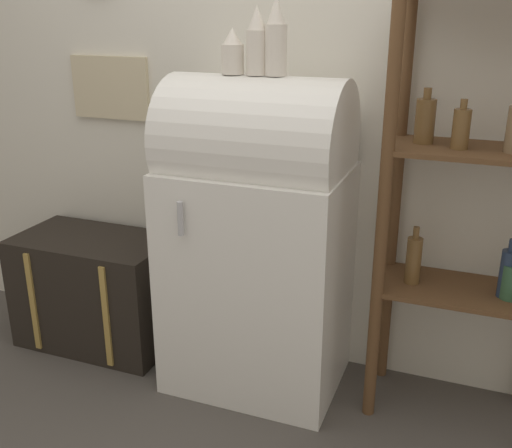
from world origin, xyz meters
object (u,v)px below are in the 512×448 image
Objects in this scene: vase_center at (258,43)px; vase_right at (276,39)px; suitcase_trunk at (97,290)px; refrigerator at (257,236)px; vase_left at (233,53)px.

vase_right is (0.07, 0.00, 0.02)m from vase_center.
suitcase_trunk is 1.53m from vase_center.
vase_left reaches higher than refrigerator.
suitcase_trunk is 2.96× the size of vase_center.
vase_right is (0.08, -0.00, 0.82)m from refrigerator.
vase_center is at bearing -34.60° from refrigerator.
vase_left is 0.19m from vase_right.
vase_right is (0.97, -0.02, 1.25)m from suitcase_trunk.
suitcase_trunk is 2.62× the size of vase_right.
vase_center reaches higher than vase_left.
vase_right is (0.18, 0.01, 0.05)m from vase_left.
vase_center reaches higher than refrigerator.
vase_center is at bearing -1.40° from suitcase_trunk.
suitcase_trunk is 4.37× the size of vase_left.
suitcase_trunk is at bearing 178.75° from vase_right.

